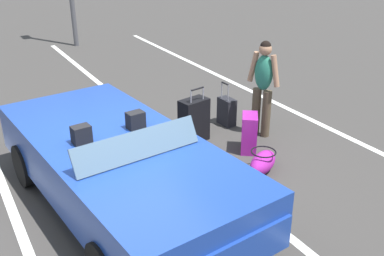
{
  "coord_description": "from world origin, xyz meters",
  "views": [
    {
      "loc": [
        4.66,
        -1.69,
        3.33
      ],
      "look_at": [
        -0.23,
        1.18,
        0.75
      ],
      "focal_mm": 41.78,
      "sensor_mm": 36.0,
      "label": 1
    }
  ],
  "objects_px": {
    "suitcase_large_black": "(194,120)",
    "traveler_person": "(263,84)",
    "convertible_car": "(128,173)",
    "suitcase_medium_bright": "(249,133)",
    "suitcase_small_carryon": "(227,111)",
    "duffel_bag": "(263,162)"
  },
  "relations": [
    {
      "from": "suitcase_large_black",
      "to": "traveler_person",
      "type": "xyz_separation_m",
      "value": [
        0.37,
        1.12,
        0.56
      ]
    },
    {
      "from": "suitcase_large_black",
      "to": "duffel_bag",
      "type": "xyz_separation_m",
      "value": [
        1.42,
        0.34,
        -0.21
      ]
    },
    {
      "from": "suitcase_large_black",
      "to": "convertible_car",
      "type": "bearing_deg",
      "value": 117.96
    },
    {
      "from": "suitcase_large_black",
      "to": "suitcase_small_carryon",
      "type": "relative_size",
      "value": 1.18
    },
    {
      "from": "convertible_car",
      "to": "suitcase_medium_bright",
      "type": "distance_m",
      "value": 2.44
    },
    {
      "from": "suitcase_large_black",
      "to": "traveler_person",
      "type": "distance_m",
      "value": 1.31
    },
    {
      "from": "traveler_person",
      "to": "duffel_bag",
      "type": "bearing_deg",
      "value": 31.83
    },
    {
      "from": "traveler_person",
      "to": "convertible_car",
      "type": "bearing_deg",
      "value": -1.82
    },
    {
      "from": "suitcase_small_carryon",
      "to": "duffel_bag",
      "type": "bearing_deg",
      "value": -109.93
    },
    {
      "from": "duffel_bag",
      "to": "traveler_person",
      "type": "bearing_deg",
      "value": 143.31
    },
    {
      "from": "suitcase_large_black",
      "to": "suitcase_medium_bright",
      "type": "xyz_separation_m",
      "value": [
        0.77,
        0.57,
        -0.06
      ]
    },
    {
      "from": "convertible_car",
      "to": "suitcase_small_carryon",
      "type": "distance_m",
      "value": 3.14
    },
    {
      "from": "suitcase_medium_bright",
      "to": "duffel_bag",
      "type": "bearing_deg",
      "value": -73.01
    },
    {
      "from": "suitcase_small_carryon",
      "to": "duffel_bag",
      "type": "relative_size",
      "value": 1.15
    },
    {
      "from": "convertible_car",
      "to": "traveler_person",
      "type": "bearing_deg",
      "value": 104.21
    },
    {
      "from": "traveler_person",
      "to": "suitcase_medium_bright",
      "type": "bearing_deg",
      "value": 14.38
    },
    {
      "from": "suitcase_medium_bright",
      "to": "traveler_person",
      "type": "height_order",
      "value": "traveler_person"
    },
    {
      "from": "suitcase_small_carryon",
      "to": "traveler_person",
      "type": "distance_m",
      "value": 0.97
    },
    {
      "from": "suitcase_large_black",
      "to": "suitcase_medium_bright",
      "type": "relative_size",
      "value": 1.55
    },
    {
      "from": "convertible_car",
      "to": "duffel_bag",
      "type": "xyz_separation_m",
      "value": [
        0.02,
        2.11,
        -0.43
      ]
    },
    {
      "from": "suitcase_large_black",
      "to": "duffel_bag",
      "type": "distance_m",
      "value": 1.48
    },
    {
      "from": "suitcase_medium_bright",
      "to": "suitcase_small_carryon",
      "type": "bearing_deg",
      "value": 111.15
    }
  ]
}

